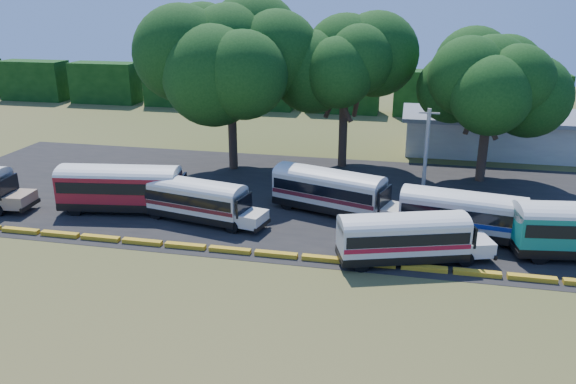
% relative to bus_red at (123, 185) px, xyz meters
% --- Properties ---
extents(ground, '(160.00, 160.00, 0.00)m').
position_rel_bus_red_xyz_m(ground, '(11.41, -6.26, -2.05)').
color(ground, '#354C19').
rests_on(ground, ground).
extents(asphalt_strip, '(64.00, 24.00, 0.02)m').
position_rel_bus_red_xyz_m(asphalt_strip, '(12.41, 5.74, -2.04)').
color(asphalt_strip, black).
rests_on(asphalt_strip, ground).
extents(curb, '(53.70, 0.45, 0.30)m').
position_rel_bus_red_xyz_m(curb, '(11.41, -5.26, -1.90)').
color(curb, gold).
rests_on(curb, ground).
extents(terminal_building, '(19.00, 9.00, 4.00)m').
position_rel_bus_red_xyz_m(terminal_building, '(29.41, 23.74, -0.02)').
color(terminal_building, beige).
rests_on(terminal_building, ground).
extents(treeline_backdrop, '(130.00, 4.00, 6.00)m').
position_rel_bus_red_xyz_m(treeline_backdrop, '(11.41, 41.74, 0.95)').
color(treeline_backdrop, black).
rests_on(treeline_backdrop, ground).
extents(bus_red, '(11.15, 4.16, 3.58)m').
position_rel_bus_red_xyz_m(bus_red, '(0.00, 0.00, 0.00)').
color(bus_red, black).
rests_on(bus_red, ground).
extents(bus_cream_west, '(9.64, 4.17, 3.08)m').
position_rel_bus_red_xyz_m(bus_cream_west, '(6.00, -0.63, -0.31)').
color(bus_cream_west, black).
rests_on(bus_cream_west, ground).
extents(bus_cream_east, '(10.44, 5.52, 3.34)m').
position_rel_bus_red_xyz_m(bus_cream_east, '(15.20, 2.90, -0.16)').
color(bus_cream_east, black).
rests_on(bus_cream_east, ground).
extents(bus_white_red, '(9.71, 5.13, 3.11)m').
position_rel_bus_red_xyz_m(bus_white_red, '(20.74, -4.32, -0.29)').
color(bus_white_red, black).
rests_on(bus_white_red, ground).
extents(bus_white_blue, '(10.07, 3.97, 3.22)m').
position_rel_bus_red_xyz_m(bus_white_blue, '(24.54, 0.21, -0.23)').
color(bus_white_blue, black).
rests_on(bus_white_blue, ground).
extents(tree_west, '(11.42, 11.42, 14.90)m').
position_rel_bus_red_xyz_m(tree_west, '(4.65, 12.46, 8.62)').
color(tree_west, '#332419').
rests_on(tree_west, ground).
extents(tree_center, '(10.21, 10.21, 14.04)m').
position_rel_bus_red_xyz_m(tree_center, '(14.56, 15.34, 8.19)').
color(tree_center, '#332419').
rests_on(tree_center, ground).
extents(tree_east, '(8.99, 8.99, 12.49)m').
position_rel_bus_red_xyz_m(tree_east, '(26.96, 13.40, 7.08)').
color(tree_east, '#332419').
rests_on(tree_east, ground).
extents(utility_pole, '(1.60, 0.30, 7.14)m').
position_rel_bus_red_xyz_m(utility_pole, '(22.00, 8.39, 1.63)').
color(utility_pole, gray).
rests_on(utility_pole, ground).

